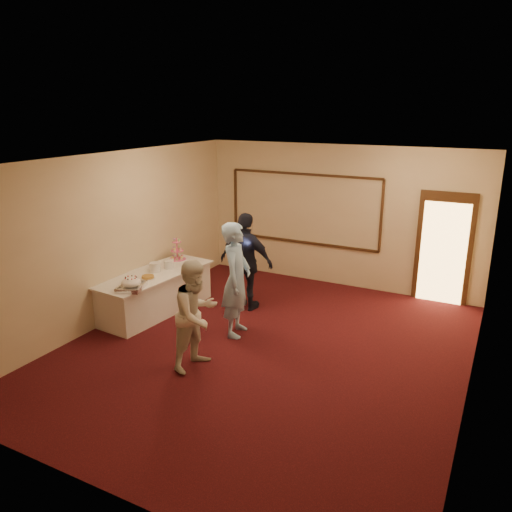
{
  "coord_description": "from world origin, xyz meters",
  "views": [
    {
      "loc": [
        3.18,
        -6.48,
        3.75
      ],
      "look_at": [
        -0.77,
        1.16,
        1.15
      ],
      "focal_mm": 35.0,
      "sensor_mm": 36.0,
      "label": 1
    }
  ],
  "objects_px": {
    "cupcake_stand": "(177,251)",
    "tart": "(148,277)",
    "woman": "(196,315)",
    "guest": "(246,262)",
    "man": "(236,280)",
    "pavlova_tray": "(131,284)",
    "plate_stack_a": "(155,267)",
    "plate_stack_b": "(169,264)",
    "buffet_table": "(155,292)"
  },
  "relations": [
    {
      "from": "guest",
      "to": "man",
      "type": "bearing_deg",
      "value": 111.3
    },
    {
      "from": "pavlova_tray",
      "to": "man",
      "type": "bearing_deg",
      "value": 23.95
    },
    {
      "from": "cupcake_stand",
      "to": "plate_stack_b",
      "type": "xyz_separation_m",
      "value": [
        0.2,
        -0.55,
        -0.09
      ]
    },
    {
      "from": "buffet_table",
      "to": "plate_stack_b",
      "type": "xyz_separation_m",
      "value": [
        0.08,
        0.35,
        0.46
      ]
    },
    {
      "from": "pavlova_tray",
      "to": "cupcake_stand",
      "type": "relative_size",
      "value": 1.24
    },
    {
      "from": "pavlova_tray",
      "to": "guest",
      "type": "distance_m",
      "value": 2.17
    },
    {
      "from": "cupcake_stand",
      "to": "woman",
      "type": "height_order",
      "value": "woman"
    },
    {
      "from": "tart",
      "to": "man",
      "type": "xyz_separation_m",
      "value": [
        1.73,
        0.18,
        0.18
      ]
    },
    {
      "from": "pavlova_tray",
      "to": "plate_stack_b",
      "type": "bearing_deg",
      "value": 95.49
    },
    {
      "from": "woman",
      "to": "buffet_table",
      "type": "bearing_deg",
      "value": 63.81
    },
    {
      "from": "pavlova_tray",
      "to": "cupcake_stand",
      "type": "xyz_separation_m",
      "value": [
        -0.31,
        1.75,
        0.09
      ]
    },
    {
      "from": "cupcake_stand",
      "to": "plate_stack_a",
      "type": "relative_size",
      "value": 2.32
    },
    {
      "from": "tart",
      "to": "man",
      "type": "relative_size",
      "value": 0.13
    },
    {
      "from": "pavlova_tray",
      "to": "man",
      "type": "relative_size",
      "value": 0.31
    },
    {
      "from": "tart",
      "to": "cupcake_stand",
      "type": "bearing_deg",
      "value": 100.37
    },
    {
      "from": "plate_stack_a",
      "to": "tart",
      "type": "xyz_separation_m",
      "value": [
        0.13,
        -0.37,
        -0.06
      ]
    },
    {
      "from": "man",
      "to": "cupcake_stand",
      "type": "bearing_deg",
      "value": 49.32
    },
    {
      "from": "man",
      "to": "tart",
      "type": "bearing_deg",
      "value": 82.81
    },
    {
      "from": "buffet_table",
      "to": "tart",
      "type": "xyz_separation_m",
      "value": [
        0.1,
        -0.3,
        0.41
      ]
    },
    {
      "from": "cupcake_stand",
      "to": "tart",
      "type": "height_order",
      "value": "cupcake_stand"
    },
    {
      "from": "cupcake_stand",
      "to": "guest",
      "type": "xyz_separation_m",
      "value": [
        1.57,
        0.02,
        -0.01
      ]
    },
    {
      "from": "buffet_table",
      "to": "guest",
      "type": "xyz_separation_m",
      "value": [
        1.45,
        0.92,
        0.55
      ]
    },
    {
      "from": "cupcake_stand",
      "to": "tart",
      "type": "distance_m",
      "value": 1.23
    },
    {
      "from": "cupcake_stand",
      "to": "buffet_table",
      "type": "bearing_deg",
      "value": -82.5
    },
    {
      "from": "pavlova_tray",
      "to": "cupcake_stand",
      "type": "bearing_deg",
      "value": 100.23
    },
    {
      "from": "man",
      "to": "woman",
      "type": "distance_m",
      "value": 1.25
    },
    {
      "from": "plate_stack_b",
      "to": "woman",
      "type": "distance_m",
      "value": 2.47
    },
    {
      "from": "guest",
      "to": "tart",
      "type": "bearing_deg",
      "value": 43.45
    },
    {
      "from": "buffet_table",
      "to": "plate_stack_a",
      "type": "relative_size",
      "value": 11.78
    },
    {
      "from": "woman",
      "to": "guest",
      "type": "bearing_deg",
      "value": 20.21
    },
    {
      "from": "pavlova_tray",
      "to": "plate_stack_b",
      "type": "height_order",
      "value": "pavlova_tray"
    },
    {
      "from": "pavlova_tray",
      "to": "guest",
      "type": "xyz_separation_m",
      "value": [
        1.25,
        1.77,
        0.08
      ]
    },
    {
      "from": "buffet_table",
      "to": "pavlova_tray",
      "type": "xyz_separation_m",
      "value": [
        0.2,
        -0.85,
        0.47
      ]
    },
    {
      "from": "guest",
      "to": "woman",
      "type": "bearing_deg",
      "value": 101.49
    },
    {
      "from": "cupcake_stand",
      "to": "plate_stack_a",
      "type": "xyz_separation_m",
      "value": [
        0.09,
        -0.83,
        -0.09
      ]
    },
    {
      "from": "woman",
      "to": "cupcake_stand",
      "type": "bearing_deg",
      "value": 51.25
    },
    {
      "from": "tart",
      "to": "woman",
      "type": "height_order",
      "value": "woman"
    },
    {
      "from": "buffet_table",
      "to": "man",
      "type": "xyz_separation_m",
      "value": [
        1.83,
        -0.12,
        0.59
      ]
    },
    {
      "from": "cupcake_stand",
      "to": "man",
      "type": "height_order",
      "value": "man"
    },
    {
      "from": "pavlova_tray",
      "to": "plate_stack_a",
      "type": "xyz_separation_m",
      "value": [
        -0.22,
        0.92,
        0.0
      ]
    },
    {
      "from": "buffet_table",
      "to": "cupcake_stand",
      "type": "distance_m",
      "value": 1.06
    },
    {
      "from": "plate_stack_a",
      "to": "man",
      "type": "bearing_deg",
      "value": -5.98
    },
    {
      "from": "tart",
      "to": "guest",
      "type": "xyz_separation_m",
      "value": [
        1.35,
        1.22,
        0.14
      ]
    },
    {
      "from": "tart",
      "to": "guest",
      "type": "height_order",
      "value": "guest"
    },
    {
      "from": "pavlova_tray",
      "to": "man",
      "type": "distance_m",
      "value": 1.79
    },
    {
      "from": "buffet_table",
      "to": "pavlova_tray",
      "type": "relative_size",
      "value": 4.09
    },
    {
      "from": "plate_stack_b",
      "to": "guest",
      "type": "bearing_deg",
      "value": 22.63
    },
    {
      "from": "plate_stack_a",
      "to": "woman",
      "type": "distance_m",
      "value": 2.37
    },
    {
      "from": "plate_stack_a",
      "to": "buffet_table",
      "type": "bearing_deg",
      "value": -68.45
    },
    {
      "from": "buffet_table",
      "to": "plate_stack_b",
      "type": "relative_size",
      "value": 12.63
    }
  ]
}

